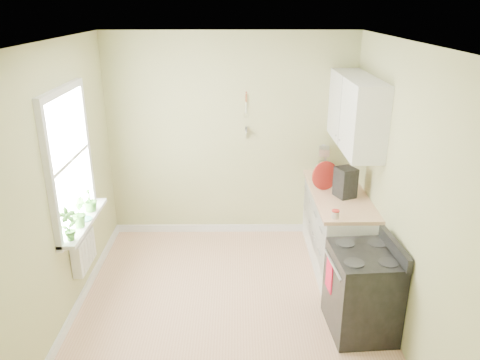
{
  "coord_description": "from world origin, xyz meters",
  "views": [
    {
      "loc": [
        0.08,
        -4.09,
        3.01
      ],
      "look_at": [
        0.11,
        0.55,
        1.24
      ],
      "focal_mm": 35.0,
      "sensor_mm": 36.0,
      "label": 1
    }
  ],
  "objects_px": {
    "stove": "(362,291)",
    "kettle": "(323,180)",
    "coffee_maker": "(345,183)",
    "stand_mixer": "(324,160)"
  },
  "relations": [
    {
      "from": "kettle",
      "to": "coffee_maker",
      "type": "xyz_separation_m",
      "value": [
        0.2,
        -0.29,
        0.08
      ]
    },
    {
      "from": "stove",
      "to": "coffee_maker",
      "type": "bearing_deg",
      "value": 87.95
    },
    {
      "from": "kettle",
      "to": "coffee_maker",
      "type": "distance_m",
      "value": 0.36
    },
    {
      "from": "stove",
      "to": "stand_mixer",
      "type": "height_order",
      "value": "stand_mixer"
    },
    {
      "from": "stand_mixer",
      "to": "coffee_maker",
      "type": "relative_size",
      "value": 1.08
    },
    {
      "from": "stove",
      "to": "coffee_maker",
      "type": "relative_size",
      "value": 2.76
    },
    {
      "from": "stand_mixer",
      "to": "kettle",
      "type": "distance_m",
      "value": 0.58
    },
    {
      "from": "coffee_maker",
      "to": "kettle",
      "type": "bearing_deg",
      "value": 124.32
    },
    {
      "from": "stand_mixer",
      "to": "kettle",
      "type": "bearing_deg",
      "value": -100.24
    },
    {
      "from": "stove",
      "to": "kettle",
      "type": "height_order",
      "value": "kettle"
    }
  ]
}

